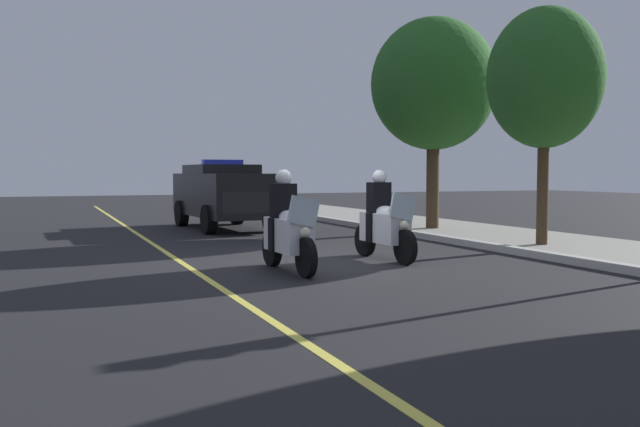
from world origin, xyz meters
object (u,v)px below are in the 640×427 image
at_px(police_motorcycle_lead_right, 384,223).
at_px(police_suv, 224,193).
at_px(police_motorcycle_lead_left, 288,230).
at_px(tree_far_back, 434,85).
at_px(tree_mid_block, 545,79).

xyz_separation_m(police_motorcycle_lead_right, police_suv, (-8.20, -1.04, 0.37)).
height_order(police_motorcycle_lead_left, police_motorcycle_lead_right, same).
bearing_deg(police_motorcycle_lead_right, tree_far_back, 140.30).
xyz_separation_m(police_motorcycle_lead_left, police_motorcycle_lead_right, (-0.72, 2.19, 0.00)).
distance_m(police_suv, tree_far_back, 6.83).
xyz_separation_m(police_suv, tree_mid_block, (7.83, 5.12, 2.62)).
xyz_separation_m(police_motorcycle_lead_right, tree_mid_block, (-0.38, 4.08, 2.99)).
bearing_deg(tree_far_back, police_suv, -121.06).
relative_size(police_motorcycle_lead_right, tree_far_back, 0.36).
relative_size(police_motorcycle_lead_left, tree_mid_block, 0.42).
xyz_separation_m(police_motorcycle_lead_left, police_suv, (-8.92, 1.16, 0.37)).
xyz_separation_m(police_motorcycle_lead_left, tree_mid_block, (-1.09, 6.27, 2.99)).
bearing_deg(police_motorcycle_lead_left, police_motorcycle_lead_right, 108.14).
bearing_deg(police_motorcycle_lead_left, tree_mid_block, 99.90).
bearing_deg(tree_far_back, police_motorcycle_lead_right, -39.70).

